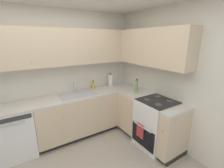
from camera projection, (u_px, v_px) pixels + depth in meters
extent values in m
cube|color=silver|center=(49.00, 76.00, 3.07)|extent=(3.75, 0.05, 2.53)
cube|color=silver|center=(183.00, 82.00, 2.65)|extent=(0.05, 3.42, 2.53)
cube|color=white|center=(15.00, 132.00, 2.67)|extent=(0.60, 0.60, 0.86)
cube|color=#333333|center=(11.00, 120.00, 2.32)|extent=(0.55, 0.01, 0.07)
cube|color=silver|center=(12.00, 124.00, 2.33)|extent=(0.36, 0.02, 0.02)
cube|color=beige|center=(77.00, 114.00, 3.23)|extent=(1.62, 0.60, 0.77)
cube|color=black|center=(78.00, 131.00, 3.38)|extent=(1.62, 0.54, 0.09)
sphere|color=tan|center=(63.00, 118.00, 2.76)|extent=(0.02, 0.02, 0.02)
sphere|color=tan|center=(99.00, 109.00, 3.12)|extent=(0.02, 0.02, 0.02)
cube|color=beige|center=(76.00, 96.00, 3.12)|extent=(2.83, 0.60, 0.03)
cube|color=beige|center=(135.00, 111.00, 3.36)|extent=(0.60, 0.49, 0.77)
cube|color=black|center=(136.00, 128.00, 3.50)|extent=(0.54, 0.49, 0.09)
cube|color=beige|center=(174.00, 133.00, 2.56)|extent=(0.60, 0.19, 0.77)
cube|color=black|center=(173.00, 155.00, 2.70)|extent=(0.54, 0.19, 0.09)
sphere|color=tan|center=(162.00, 131.00, 2.36)|extent=(0.02, 0.02, 0.02)
cube|color=beige|center=(136.00, 93.00, 3.25)|extent=(0.60, 0.49, 0.03)
cube|color=beige|center=(177.00, 111.00, 2.45)|extent=(0.60, 0.19, 0.03)
cube|color=white|center=(156.00, 123.00, 2.92)|extent=(0.64, 0.62, 0.90)
cube|color=black|center=(142.00, 137.00, 2.80)|extent=(0.02, 0.55, 0.38)
cube|color=silver|center=(142.00, 127.00, 2.73)|extent=(0.02, 0.43, 0.02)
cube|color=black|center=(158.00, 101.00, 2.79)|extent=(0.59, 0.60, 0.01)
cube|color=white|center=(169.00, 94.00, 2.93)|extent=(0.03, 0.60, 0.15)
cylinder|color=#4C4C4C|center=(158.00, 105.00, 2.61)|extent=(0.11, 0.11, 0.01)
cylinder|color=#4C4C4C|center=(147.00, 99.00, 2.83)|extent=(0.11, 0.11, 0.01)
cylinder|color=#4C4C4C|center=(169.00, 101.00, 2.75)|extent=(0.11, 0.11, 0.01)
cylinder|color=#4C4C4C|center=(158.00, 97.00, 2.97)|extent=(0.11, 0.11, 0.01)
cube|color=#B23333|center=(140.00, 131.00, 2.79)|extent=(0.02, 0.17, 0.26)
cube|color=beige|center=(62.00, 47.00, 2.89)|extent=(2.51, 0.32, 0.67)
sphere|color=tan|center=(31.00, 62.00, 2.53)|extent=(0.02, 0.02, 0.02)
sphere|color=tan|center=(93.00, 58.00, 3.10)|extent=(0.02, 0.02, 0.02)
cube|color=beige|center=(147.00, 47.00, 2.99)|extent=(0.32, 1.87, 0.67)
cube|color=#B7B7BC|center=(78.00, 95.00, 3.11)|extent=(0.71, 0.40, 0.01)
cube|color=gray|center=(78.00, 97.00, 3.13)|extent=(0.65, 0.36, 0.09)
cube|color=#99999E|center=(78.00, 96.00, 3.12)|extent=(0.02, 0.35, 0.06)
cylinder|color=silver|center=(74.00, 86.00, 3.27)|extent=(0.02, 0.02, 0.24)
cylinder|color=silver|center=(75.00, 82.00, 3.17)|extent=(0.02, 0.15, 0.02)
cylinder|color=silver|center=(77.00, 90.00, 3.32)|extent=(0.02, 0.02, 0.06)
cylinder|color=gold|center=(93.00, 85.00, 3.49)|extent=(0.06, 0.06, 0.16)
cylinder|color=#262626|center=(93.00, 81.00, 3.46)|extent=(0.03, 0.03, 0.03)
cylinder|color=white|center=(111.00, 80.00, 3.68)|extent=(0.11, 0.11, 0.27)
cylinder|color=#3F3F3F|center=(111.00, 79.00, 3.68)|extent=(0.02, 0.02, 0.33)
cylinder|color=#729E66|center=(136.00, 86.00, 3.21)|extent=(0.06, 0.06, 0.27)
cylinder|color=black|center=(137.00, 80.00, 3.17)|extent=(0.03, 0.03, 0.02)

